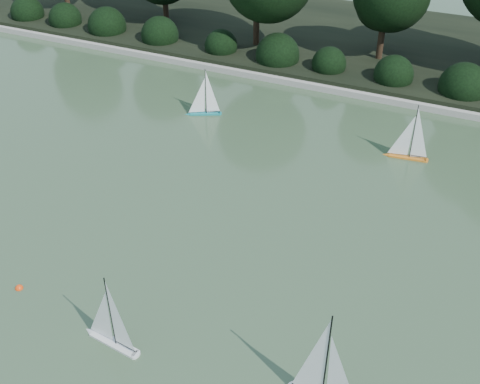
# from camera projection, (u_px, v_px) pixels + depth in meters

# --- Properties ---
(ground) EXTENTS (80.00, 80.00, 0.00)m
(ground) POSITION_uv_depth(u_px,v_px,m) (162.00, 277.00, 10.86)
(ground) COLOR #2E4529
(ground) RESTS_ON ground
(pond_coping) EXTENTS (40.00, 0.35, 0.18)m
(pond_coping) POSITION_uv_depth(u_px,v_px,m) (323.00, 87.00, 17.57)
(pond_coping) COLOR gray
(pond_coping) RESTS_ON ground
(far_bank) EXTENTS (40.00, 8.00, 0.30)m
(far_bank) POSITION_uv_depth(u_px,v_px,m) (361.00, 42.00, 20.54)
(far_bank) COLOR black
(far_bank) RESTS_ON ground
(shrub_hedge) EXTENTS (29.10, 1.10, 1.10)m
(shrub_hedge) POSITION_uv_depth(u_px,v_px,m) (334.00, 65.00, 18.04)
(shrub_hedge) COLOR black
(shrub_hedge) RESTS_ON ground
(sailboat_white_a) EXTENTS (1.12, 0.30, 1.53)m
(sailboat_white_a) POSITION_uv_depth(u_px,v_px,m) (108.00, 331.00, 9.44)
(sailboat_white_a) COLOR silver
(sailboat_white_a) RESTS_ON ground
(sailboat_orange) EXTENTS (1.09, 0.30, 1.48)m
(sailboat_orange) POSITION_uv_depth(u_px,v_px,m) (405.00, 149.00, 14.24)
(sailboat_orange) COLOR orange
(sailboat_orange) RESTS_ON ground
(sailboat_teal) EXTENTS (0.95, 0.57, 1.37)m
(sailboat_teal) POSITION_uv_depth(u_px,v_px,m) (202.00, 107.00, 16.17)
(sailboat_teal) COLOR #177F80
(sailboat_teal) RESTS_ON ground
(race_buoy) EXTENTS (0.14, 0.14, 0.14)m
(race_buoy) POSITION_uv_depth(u_px,v_px,m) (19.00, 288.00, 10.60)
(race_buoy) COLOR #FB420D
(race_buoy) RESTS_ON ground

